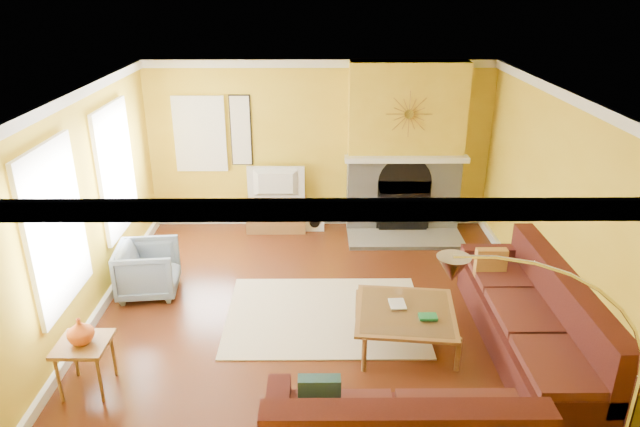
{
  "coord_description": "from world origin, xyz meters",
  "views": [
    {
      "loc": [
        -0.06,
        -5.91,
        3.83
      ],
      "look_at": [
        -0.01,
        0.4,
        1.23
      ],
      "focal_mm": 32.0,
      "sensor_mm": 36.0,
      "label": 1
    }
  ],
  "objects_px": {
    "coffee_table": "(404,327)",
    "armchair": "(148,269)",
    "arc_lamp": "(543,404)",
    "sectional_sofa": "(431,331)",
    "media_console": "(276,214)",
    "side_table": "(87,365)"
  },
  "relations": [
    {
      "from": "coffee_table",
      "to": "armchair",
      "type": "xyz_separation_m",
      "value": [
        -3.17,
        1.15,
        0.13
      ]
    },
    {
      "from": "armchair",
      "to": "arc_lamp",
      "type": "bearing_deg",
      "value": -138.49
    },
    {
      "from": "sectional_sofa",
      "to": "armchair",
      "type": "xyz_separation_m",
      "value": [
        -3.37,
        1.59,
        -0.11
      ]
    },
    {
      "from": "sectional_sofa",
      "to": "media_console",
      "type": "bearing_deg",
      "value": 116.85
    },
    {
      "from": "coffee_table",
      "to": "media_console",
      "type": "height_order",
      "value": "media_console"
    },
    {
      "from": "media_console",
      "to": "side_table",
      "type": "xyz_separation_m",
      "value": [
        -1.64,
        -3.94,
        0.01
      ]
    },
    {
      "from": "armchair",
      "to": "side_table",
      "type": "bearing_deg",
      "value": 171.11
    },
    {
      "from": "sectional_sofa",
      "to": "coffee_table",
      "type": "relative_size",
      "value": 3.26
    },
    {
      "from": "sectional_sofa",
      "to": "side_table",
      "type": "distance_m",
      "value": 3.49
    },
    {
      "from": "side_table",
      "to": "coffee_table",
      "type": "bearing_deg",
      "value": 12.79
    },
    {
      "from": "side_table",
      "to": "media_console",
      "type": "bearing_deg",
      "value": 67.48
    },
    {
      "from": "coffee_table",
      "to": "media_console",
      "type": "distance_m",
      "value": 3.6
    },
    {
      "from": "media_console",
      "to": "arc_lamp",
      "type": "relative_size",
      "value": 0.42
    },
    {
      "from": "sectional_sofa",
      "to": "side_table",
      "type": "xyz_separation_m",
      "value": [
        -3.48,
        -0.31,
        -0.18
      ]
    },
    {
      "from": "side_table",
      "to": "arc_lamp",
      "type": "relative_size",
      "value": 0.24
    },
    {
      "from": "sectional_sofa",
      "to": "side_table",
      "type": "bearing_deg",
      "value": -174.97
    },
    {
      "from": "media_console",
      "to": "side_table",
      "type": "height_order",
      "value": "side_table"
    },
    {
      "from": "coffee_table",
      "to": "arc_lamp",
      "type": "height_order",
      "value": "arc_lamp"
    },
    {
      "from": "armchair",
      "to": "sectional_sofa",
      "type": "bearing_deg",
      "value": -120.92
    },
    {
      "from": "sectional_sofa",
      "to": "armchair",
      "type": "distance_m",
      "value": 3.73
    },
    {
      "from": "coffee_table",
      "to": "side_table",
      "type": "xyz_separation_m",
      "value": [
        -3.28,
        -0.74,
        0.06
      ]
    },
    {
      "from": "coffee_table",
      "to": "armchair",
      "type": "bearing_deg",
      "value": 160.06
    }
  ]
}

